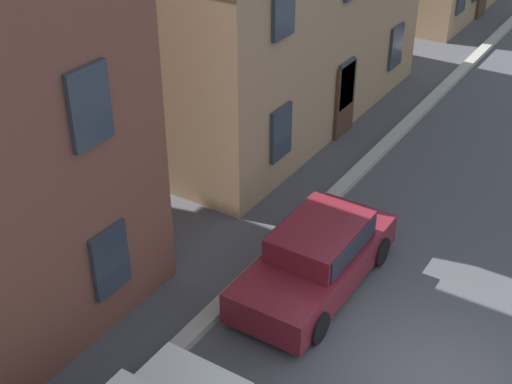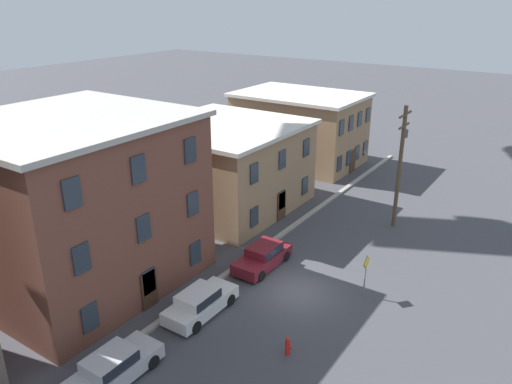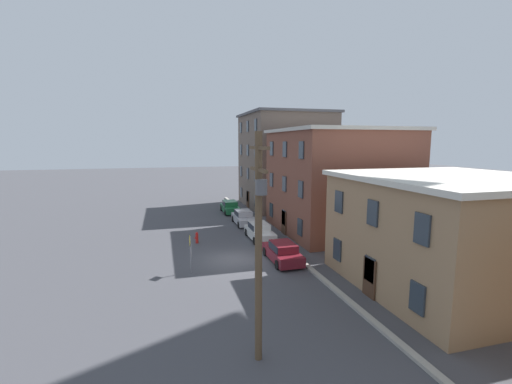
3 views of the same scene
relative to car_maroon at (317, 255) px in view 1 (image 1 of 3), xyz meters
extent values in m
cube|color=#9E998E|center=(-1.37, 1.24, -0.67)|extent=(56.00, 0.36, 0.16)
cube|color=#2D3842|center=(-3.25, 2.68, 0.84)|extent=(0.90, 0.10, 1.40)
cube|color=#2D3842|center=(-3.25, 2.68, 4.01)|extent=(0.90, 0.10, 1.40)
cube|color=#9E7A56|center=(6.66, 8.05, 2.43)|extent=(10.95, 10.61, 6.35)
cube|color=#2D3842|center=(3.01, 2.68, 0.84)|extent=(0.90, 0.10, 1.40)
cube|color=#2D3842|center=(3.01, 2.68, 4.02)|extent=(0.90, 0.10, 1.40)
cube|color=#2D3842|center=(6.66, 2.68, 0.84)|extent=(0.90, 0.10, 1.40)
cube|color=#2D3842|center=(10.31, 2.68, 0.84)|extent=(0.90, 0.10, 1.40)
cube|color=#472D1E|center=(6.66, 2.68, 0.35)|extent=(1.10, 0.10, 2.20)
cube|color=maroon|center=(-0.07, 0.00, -0.22)|extent=(4.40, 1.80, 0.70)
cube|color=maroon|center=(0.13, 0.00, 0.41)|extent=(2.20, 1.51, 0.55)
cube|color=#1E232D|center=(0.13, 0.00, 0.41)|extent=(2.02, 1.58, 0.48)
cylinder|color=black|center=(-1.52, -0.85, -0.42)|extent=(0.66, 0.22, 0.66)
cylinder|color=black|center=(-1.52, 0.85, -0.42)|extent=(0.66, 0.22, 0.66)
cylinder|color=black|center=(1.38, -0.85, -0.42)|extent=(0.66, 0.22, 0.66)
cylinder|color=black|center=(1.38, 0.85, -0.42)|extent=(0.66, 0.22, 0.66)
camera|label=1|loc=(-10.80, -5.37, 8.97)|focal=50.00mm
camera|label=2|loc=(-23.03, -14.91, 15.08)|focal=35.00mm
camera|label=3|loc=(22.38, -8.18, 7.74)|focal=24.00mm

